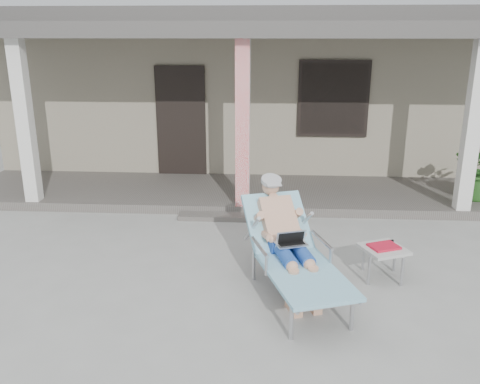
{
  "coord_description": "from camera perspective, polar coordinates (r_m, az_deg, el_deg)",
  "views": [
    {
      "loc": [
        0.45,
        -5.71,
        2.84
      ],
      "look_at": [
        0.06,
        0.6,
        0.85
      ],
      "focal_mm": 38.0,
      "sensor_mm": 36.0,
      "label": 1
    }
  ],
  "objects": [
    {
      "name": "porch_deck",
      "position": [
        9.15,
        0.6,
        -0.11
      ],
      "size": [
        10.0,
        2.0,
        0.15
      ],
      "primitive_type": "cube",
      "color": "#605B56",
      "rests_on": "ground"
    },
    {
      "name": "porch_step",
      "position": [
        8.08,
        0.16,
        -2.83
      ],
      "size": [
        2.0,
        0.3,
        0.07
      ],
      "primitive_type": "cube",
      "color": "#605B56",
      "rests_on": "ground"
    },
    {
      "name": "side_table",
      "position": [
        6.33,
        15.81,
        -6.33
      ],
      "size": [
        0.62,
        0.62,
        0.43
      ],
      "rotation": [
        0.0,
        0.0,
        0.4
      ],
      "color": "#B6B6B1",
      "rests_on": "ground"
    },
    {
      "name": "lounger",
      "position": [
        5.69,
        5.63,
        -3.81
      ],
      "size": [
        1.29,
        2.03,
        1.28
      ],
      "rotation": [
        0.0,
        0.0,
        0.32
      ],
      "color": "#B7B7BC",
      "rests_on": "ground"
    },
    {
      "name": "porch_overhang",
      "position": [
        8.67,
        0.63,
        17.13
      ],
      "size": [
        10.0,
        2.3,
        2.85
      ],
      "color": "silver",
      "rests_on": "porch_deck"
    },
    {
      "name": "potted_palm",
      "position": [
        9.39,
        25.37,
        2.46
      ],
      "size": [
        1.09,
        0.99,
        1.06
      ],
      "primitive_type": "imported",
      "rotation": [
        0.0,
        0.0,
        0.19
      ],
      "color": "#26591E",
      "rests_on": "porch_deck"
    },
    {
      "name": "ground",
      "position": [
        6.4,
        -0.84,
        -8.9
      ],
      "size": [
        60.0,
        60.0,
        0.0
      ],
      "primitive_type": "plane",
      "color": "#9E9E99",
      "rests_on": "ground"
    },
    {
      "name": "house",
      "position": [
        12.27,
        1.5,
        11.99
      ],
      "size": [
        10.4,
        5.4,
        3.3
      ],
      "color": "gray",
      "rests_on": "ground"
    }
  ]
}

